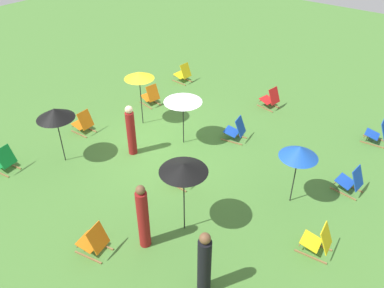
# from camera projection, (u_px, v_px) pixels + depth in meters

# --- Properties ---
(ground_plane) EXTENTS (40.00, 40.00, 0.00)m
(ground_plane) POSITION_uv_depth(u_px,v_px,m) (163.00, 144.00, 12.72)
(ground_plane) COLOR #477A33
(deckchair_0) EXTENTS (0.55, 0.80, 0.83)m
(deckchair_0) POSITION_uv_depth(u_px,v_px,m) (378.00, 133.00, 12.59)
(deckchair_0) COLOR olive
(deckchair_0) RESTS_ON ground
(deckchair_1) EXTENTS (0.60, 0.83, 0.83)m
(deckchair_1) POSITION_uv_depth(u_px,v_px,m) (271.00, 99.00, 14.54)
(deckchair_1) COLOR olive
(deckchair_1) RESTS_ON ground
(deckchair_2) EXTENTS (0.51, 0.78, 0.83)m
(deckchair_2) POSITION_uv_depth(u_px,v_px,m) (83.00, 123.00, 13.10)
(deckchair_2) COLOR olive
(deckchair_2) RESTS_ON ground
(deckchair_3) EXTENTS (0.49, 0.77, 0.83)m
(deckchair_3) POSITION_uv_depth(u_px,v_px,m) (182.00, 173.00, 10.86)
(deckchair_3) COLOR olive
(deckchair_3) RESTS_ON ground
(deckchair_4) EXTENTS (0.61, 0.84, 0.83)m
(deckchair_4) POSITION_uv_depth(u_px,v_px,m) (236.00, 130.00, 12.73)
(deckchair_4) COLOR olive
(deckchair_4) RESTS_ON ground
(deckchair_6) EXTENTS (0.54, 0.80, 0.83)m
(deckchair_6) POSITION_uv_depth(u_px,v_px,m) (351.00, 181.00, 10.58)
(deckchair_6) COLOR olive
(deckchair_6) RESTS_ON ground
(deckchair_7) EXTENTS (0.52, 0.78, 0.83)m
(deckchair_7) POSITION_uv_depth(u_px,v_px,m) (183.00, 74.00, 16.42)
(deckchair_7) COLOR olive
(deckchair_7) RESTS_ON ground
(deckchair_8) EXTENTS (0.60, 0.83, 0.83)m
(deckchair_8) POSITION_uv_depth(u_px,v_px,m) (151.00, 96.00, 14.74)
(deckchair_8) COLOR olive
(deckchair_8) RESTS_ON ground
(deckchair_9) EXTENTS (0.62, 0.84, 0.83)m
(deckchair_9) POSITION_uv_depth(u_px,v_px,m) (94.00, 241.00, 8.82)
(deckchair_9) COLOR olive
(deckchair_9) RESTS_ON ground
(deckchair_10) EXTENTS (0.59, 0.82, 0.83)m
(deckchair_10) POSITION_uv_depth(u_px,v_px,m) (4.00, 160.00, 11.37)
(deckchair_10) COLOR olive
(deckchair_10) RESTS_ON ground
(deckchair_11) EXTENTS (0.56, 0.81, 0.83)m
(deckchair_11) POSITION_uv_depth(u_px,v_px,m) (318.00, 241.00, 8.83)
(deckchair_11) COLOR olive
(deckchair_11) RESTS_ON ground
(umbrella_0) EXTENTS (1.12, 1.12, 2.01)m
(umbrella_0) POSITION_uv_depth(u_px,v_px,m) (184.00, 168.00, 8.59)
(umbrella_0) COLOR black
(umbrella_0) RESTS_ON ground
(umbrella_1) EXTENTS (0.99, 0.99, 1.77)m
(umbrella_1) POSITION_uv_depth(u_px,v_px,m) (299.00, 152.00, 9.57)
(umbrella_1) COLOR black
(umbrella_1) RESTS_ON ground
(umbrella_2) EXTENTS (1.10, 1.10, 1.82)m
(umbrella_2) POSITION_uv_depth(u_px,v_px,m) (55.00, 114.00, 11.06)
(umbrella_2) COLOR black
(umbrella_2) RESTS_ON ground
(umbrella_3) EXTENTS (1.20, 1.20, 1.72)m
(umbrella_3) POSITION_uv_depth(u_px,v_px,m) (183.00, 99.00, 11.89)
(umbrella_3) COLOR black
(umbrella_3) RESTS_ON ground
(umbrella_4) EXTENTS (1.01, 1.01, 1.96)m
(umbrella_4) POSITION_uv_depth(u_px,v_px,m) (139.00, 75.00, 12.77)
(umbrella_4) COLOR black
(umbrella_4) RESTS_ON ground
(person_0) EXTENTS (0.36, 0.36, 1.68)m
(person_0) POSITION_uv_depth(u_px,v_px,m) (131.00, 131.00, 11.85)
(person_0) COLOR maroon
(person_0) RESTS_ON ground
(person_1) EXTENTS (0.29, 0.29, 1.80)m
(person_1) POSITION_uv_depth(u_px,v_px,m) (143.00, 218.00, 8.75)
(person_1) COLOR maroon
(person_1) RESTS_ON ground
(person_2) EXTENTS (0.37, 0.37, 1.69)m
(person_2) POSITION_uv_depth(u_px,v_px,m) (204.00, 264.00, 7.75)
(person_2) COLOR black
(person_2) RESTS_ON ground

